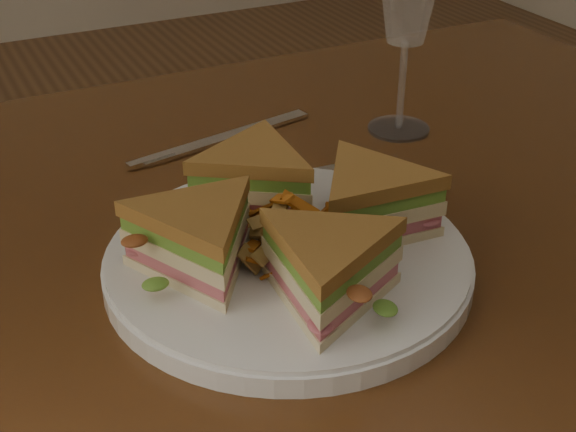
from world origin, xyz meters
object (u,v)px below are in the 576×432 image
at_px(plate, 288,263).
at_px(spoon, 241,185).
at_px(table, 245,338).
at_px(sandwich_wedges, 288,222).
at_px(knife, 216,141).

bearing_deg(plate, spoon, 81.41).
relative_size(table, spoon, 6.52).
height_order(sandwich_wedges, knife, sandwich_wedges).
height_order(plate, sandwich_wedges, sandwich_wedges).
bearing_deg(sandwich_wedges, knife, 81.28).
height_order(table, sandwich_wedges, sandwich_wedges).
bearing_deg(table, knife, 74.20).
distance_m(sandwich_wedges, knife, 0.25).
xyz_separation_m(spoon, knife, (0.02, 0.10, -0.00)).
bearing_deg(sandwich_wedges, plate, 0.00).
xyz_separation_m(table, plate, (0.02, -0.05, 0.11)).
bearing_deg(plate, sandwich_wedges, 180.00).
height_order(table, spoon, spoon).
xyz_separation_m(sandwich_wedges, knife, (0.04, 0.24, -0.04)).
bearing_deg(knife, plate, -109.86).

